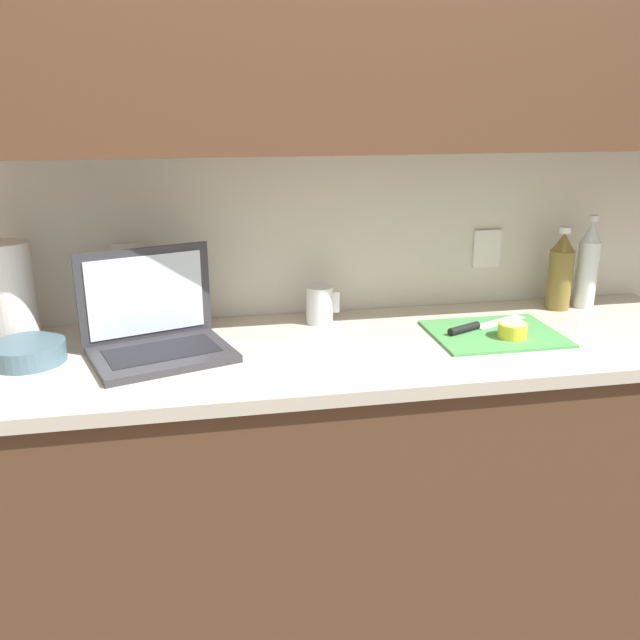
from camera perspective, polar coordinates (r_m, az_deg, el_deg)
The scene contains 12 objects.
ground_plane at distance 2.30m, azimuth -3.32°, elevation -24.46°, with size 12.00×12.00×0.00m, color #564C47.
wall_back at distance 1.92m, azimuth -5.19°, elevation 18.22°, with size 5.20×0.38×2.60m.
counter_unit at distance 2.01m, azimuth -4.14°, elevation -14.61°, with size 2.55×0.62×0.92m.
laptop at distance 1.81m, azimuth -13.69°, elevation -0.81°, with size 0.41×0.35×0.27m.
cutting_board at distance 1.97m, azimuth 14.46°, elevation -1.11°, with size 0.35×0.29×0.01m, color #4C9E51.
knife at distance 1.98m, azimuth 12.87°, elevation -0.55°, with size 0.29×0.15×0.02m.
lemon_half_cut at distance 1.94m, azimuth 15.90°, elevation -0.82°, with size 0.08×0.08×0.04m.
bottle_green_soda at distance 2.25m, azimuth 19.59°, elevation 3.84°, with size 0.08×0.08×0.26m.
bottle_oil_tall at distance 2.30m, azimuth 21.62°, elevation 4.28°, with size 0.06×0.06×0.29m.
measuring_cup at distance 2.00m, azimuth -0.02°, elevation 1.31°, with size 0.10×0.08×0.11m.
bowl_white at distance 1.86m, azimuth -23.37°, elevation -2.53°, with size 0.18×0.18×0.05m.
paper_towel_roll at distance 2.01m, azimuth -24.59°, elevation 2.11°, with size 0.12×0.12×0.28m.
Camera 1 is at (-0.20, -1.68, 1.56)m, focal length 38.00 mm.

